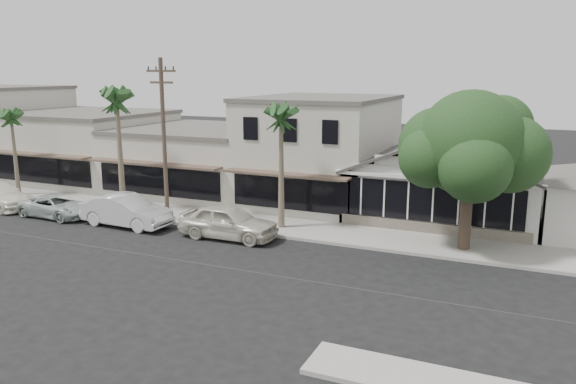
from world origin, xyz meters
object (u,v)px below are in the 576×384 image
at_px(car_0, 228,222).
at_px(car_1, 126,211).
at_px(shade_tree, 470,146).
at_px(car_2, 57,206).
at_px(utility_pole, 164,137).

height_order(car_0, car_1, car_0).
bearing_deg(car_0, shade_tree, -76.57).
bearing_deg(car_1, shade_tree, -77.68).
bearing_deg(car_2, car_0, -86.39).
relative_size(utility_pole, car_1, 1.72).
bearing_deg(shade_tree, utility_pole, -174.57).
distance_m(utility_pole, car_2, 7.92).
height_order(car_1, car_2, car_1).
bearing_deg(car_2, shade_tree, -80.10).
bearing_deg(utility_pole, car_0, -15.74).
bearing_deg(car_0, car_2, 90.97).
relative_size(car_0, car_1, 0.98).
bearing_deg(utility_pole, car_1, -134.28).
bearing_deg(car_1, car_2, 93.15).
xyz_separation_m(utility_pole, car_0, (4.67, -1.32, -3.92)).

